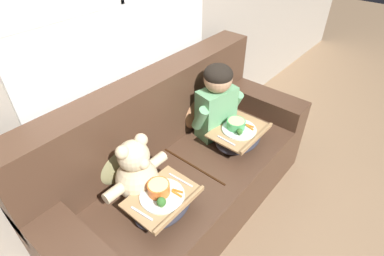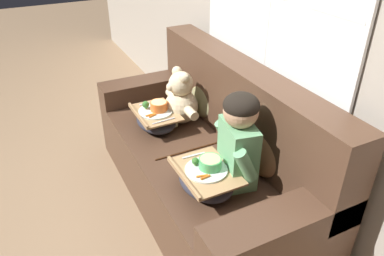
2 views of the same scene
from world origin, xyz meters
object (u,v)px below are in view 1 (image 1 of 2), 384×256
at_px(throw_pillow_behind_child, 196,104).
at_px(teddy_bear, 137,173).
at_px(throw_pillow_behind_teddy, 115,158).
at_px(lap_tray_child, 238,136).
at_px(couch, 180,169).
at_px(lap_tray_teddy, 163,202).
at_px(child_figure, 217,98).

relative_size(throw_pillow_behind_child, teddy_bear, 0.88).
relative_size(throw_pillow_behind_teddy, lap_tray_child, 0.88).
bearing_deg(couch, lap_tray_teddy, -150.05).
distance_m(throw_pillow_behind_teddy, lap_tray_teddy, 0.40).
bearing_deg(couch, teddy_bear, -176.51).
height_order(throw_pillow_behind_child, teddy_bear, teddy_bear).
bearing_deg(throw_pillow_behind_teddy, throw_pillow_behind_child, 0.00).
bearing_deg(lap_tray_teddy, throw_pillow_behind_child, 26.95).
bearing_deg(child_figure, teddy_bear, -179.64).
bearing_deg(lap_tray_child, lap_tray_teddy, -179.98).
bearing_deg(lap_tray_child, teddy_bear, 165.55).
bearing_deg(throw_pillow_behind_teddy, lap_tray_child, -26.97).
height_order(couch, lap_tray_teddy, couch).
bearing_deg(teddy_bear, lap_tray_child, -14.45).
relative_size(teddy_bear, lap_tray_teddy, 1.16).
bearing_deg(lap_tray_teddy, throw_pillow_behind_teddy, 89.96).
bearing_deg(lap_tray_teddy, child_figure, 14.79).
bearing_deg(throw_pillow_behind_teddy, child_figure, -13.75).
bearing_deg(throw_pillow_behind_child, couch, -156.21).
height_order(child_figure, lap_tray_teddy, child_figure).
bearing_deg(teddy_bear, child_figure, 0.36).
xyz_separation_m(throw_pillow_behind_child, lap_tray_child, (-0.00, -0.39, -0.10)).
bearing_deg(lap_tray_child, throw_pillow_behind_teddy, 153.03).
relative_size(child_figure, lap_tray_child, 1.39).
xyz_separation_m(couch, teddy_bear, (-0.38, -0.02, 0.28)).
height_order(couch, child_figure, child_figure).
height_order(throw_pillow_behind_child, child_figure, child_figure).
relative_size(couch, teddy_bear, 4.44).
relative_size(throw_pillow_behind_child, lap_tray_teddy, 1.02).
bearing_deg(couch, throw_pillow_behind_teddy, 156.21).
distance_m(child_figure, lap_tray_teddy, 0.83).
bearing_deg(teddy_bear, throw_pillow_behind_child, 14.09).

